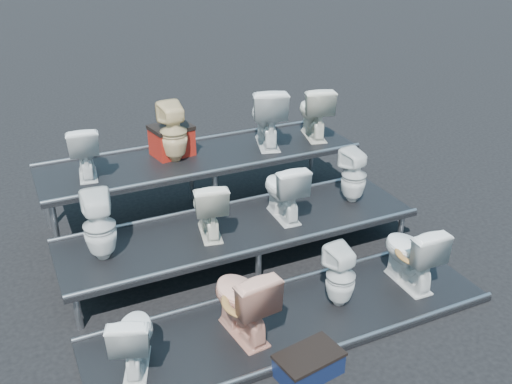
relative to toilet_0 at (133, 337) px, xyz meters
name	(u,v)px	position (x,y,z in m)	size (l,w,h in m)	color
ground	(241,259)	(1.61, 1.30, -0.38)	(80.00, 80.00, 0.00)	black
tier_front	(293,320)	(1.61, 0.00, -0.35)	(4.20, 1.20, 0.06)	black
tier_mid	(241,243)	(1.61, 1.30, -0.15)	(4.20, 1.20, 0.46)	black
tier_back	(203,185)	(1.61, 2.60, 0.05)	(4.20, 1.20, 0.86)	black
toilet_0	(133,337)	(0.00, 0.00, 0.00)	(0.36, 0.64, 0.65)	white
toilet_1	(242,300)	(1.05, 0.00, 0.07)	(0.44, 0.78, 0.79)	tan
toilet_2	(341,276)	(2.16, 0.00, 0.02)	(0.31, 0.31, 0.68)	white
toilet_3	(411,253)	(3.05, 0.00, 0.06)	(0.43, 0.75, 0.76)	white
toilet_4	(99,226)	(0.01, 1.30, 0.45)	(0.34, 0.35, 0.76)	white
toilet_5	(208,207)	(1.22, 1.30, 0.42)	(0.38, 0.67, 0.68)	white
toilet_6	(283,190)	(2.16, 1.30, 0.43)	(0.40, 0.70, 0.71)	white
toilet_7	(354,176)	(3.15, 1.30, 0.42)	(0.31, 0.32, 0.70)	white
toilet_8	(84,150)	(0.13, 2.60, 0.80)	(0.37, 0.64, 0.66)	white
toilet_9	(174,132)	(1.25, 2.60, 0.86)	(0.35, 0.36, 0.77)	beige
toilet_10	(267,116)	(2.58, 2.60, 0.89)	(0.47, 0.82, 0.83)	white
toilet_11	(314,111)	(3.32, 2.60, 0.85)	(0.42, 0.74, 0.76)	white
red_crate	(172,142)	(1.28, 2.79, 0.65)	(0.50, 0.40, 0.36)	maroon
step_stool	(309,365)	(1.39, -0.71, -0.28)	(0.57, 0.34, 0.21)	black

